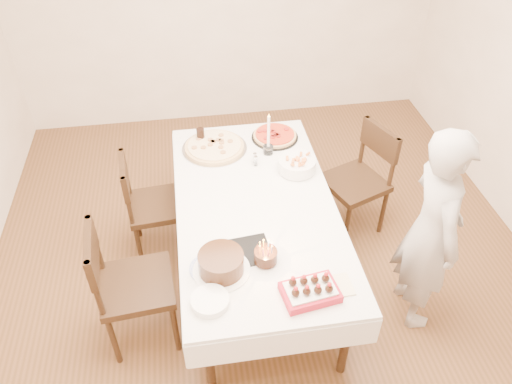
{
  "coord_description": "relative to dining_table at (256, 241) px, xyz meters",
  "views": [
    {
      "loc": [
        -0.5,
        -2.66,
        3.15
      ],
      "look_at": [
        -0.08,
        -0.0,
        0.87
      ],
      "focal_mm": 35.0,
      "sensor_mm": 36.0,
      "label": 1
    }
  ],
  "objects": [
    {
      "name": "floor",
      "position": [
        0.08,
        0.0,
        -0.38
      ],
      "size": [
        5.0,
        5.0,
        0.0
      ],
      "primitive_type": "plane",
      "color": "#54371C",
      "rests_on": "ground"
    },
    {
      "name": "wall_back",
      "position": [
        0.08,
        2.5,
        0.98
      ],
      "size": [
        4.5,
        0.04,
        2.7
      ],
      "primitive_type": "cube",
      "color": "#F5E3CE",
      "rests_on": "floor"
    },
    {
      "name": "dining_table",
      "position": [
        0.0,
        0.0,
        0.0
      ],
      "size": [
        1.81,
        2.4,
        0.75
      ],
      "primitive_type": "cube",
      "rotation": [
        0.0,
        0.0,
        0.36
      ],
      "color": "white",
      "rests_on": "floor"
    },
    {
      "name": "chair_right_savory",
      "position": [
        0.9,
        0.43,
        0.12
      ],
      "size": [
        0.65,
        0.65,
        0.99
      ],
      "primitive_type": null,
      "rotation": [
        0.0,
        0.0,
        0.37
      ],
      "color": "black",
      "rests_on": "floor"
    },
    {
      "name": "chair_left_savory",
      "position": [
        -0.74,
        0.42,
        0.1
      ],
      "size": [
        0.53,
        0.53,
        0.95
      ],
      "primitive_type": null,
      "rotation": [
        0.0,
        0.0,
        3.23
      ],
      "color": "black",
      "rests_on": "floor"
    },
    {
      "name": "chair_left_dessert",
      "position": [
        -0.87,
        -0.42,
        0.14
      ],
      "size": [
        0.57,
        0.57,
        1.03
      ],
      "primitive_type": null,
      "rotation": [
        0.0,
        0.0,
        3.23
      ],
      "color": "black",
      "rests_on": "floor"
    },
    {
      "name": "person",
      "position": [
        1.1,
        -0.5,
        0.43
      ],
      "size": [
        0.4,
        0.6,
        1.6
      ],
      "primitive_type": "imported",
      "rotation": [
        0.0,
        0.0,
        1.54
      ],
      "color": "#B9B3AE",
      "rests_on": "floor"
    },
    {
      "name": "pizza_white",
      "position": [
        -0.23,
        0.74,
        0.4
      ],
      "size": [
        0.7,
        0.7,
        0.04
      ],
      "primitive_type": "cylinder",
      "rotation": [
        0.0,
        0.0,
        0.37
      ],
      "color": "beige",
      "rests_on": "dining_table"
    },
    {
      "name": "pizza_pepperoni",
      "position": [
        0.29,
        0.83,
        0.4
      ],
      "size": [
        0.49,
        0.49,
        0.04
      ],
      "primitive_type": "cylinder",
      "rotation": [
        0.0,
        0.0,
        0.28
      ],
      "color": "red",
      "rests_on": "dining_table"
    },
    {
      "name": "red_placemat",
      "position": [
        0.41,
        0.46,
        0.38
      ],
      "size": [
        0.27,
        0.27,
        0.01
      ],
      "primitive_type": "cube",
      "rotation": [
        0.0,
        0.0,
        -0.33
      ],
      "color": "#B21E1E",
      "rests_on": "dining_table"
    },
    {
      "name": "pasta_bowl",
      "position": [
        0.38,
        0.35,
        0.43
      ],
      "size": [
        0.3,
        0.3,
        0.09
      ],
      "primitive_type": "cylinder",
      "rotation": [
        0.0,
        0.0,
        -0.03
      ],
      "color": "white",
      "rests_on": "dining_table"
    },
    {
      "name": "taper_candle",
      "position": [
        0.2,
        0.61,
        0.56
      ],
      "size": [
        0.11,
        0.11,
        0.37
      ],
      "primitive_type": "cylinder",
      "rotation": [
        0.0,
        0.0,
        0.43
      ],
      "color": "white",
      "rests_on": "dining_table"
    },
    {
      "name": "shaker_pair",
      "position": [
        0.07,
        0.46,
        0.42
      ],
      "size": [
        0.09,
        0.09,
        0.09
      ],
      "primitive_type": null,
      "rotation": [
        0.0,
        0.0,
        0.17
      ],
      "color": "white",
      "rests_on": "dining_table"
    },
    {
      "name": "cola_glass",
      "position": [
        -0.34,
        0.87,
        0.44
      ],
      "size": [
        0.07,
        0.07,
        0.12
      ],
      "primitive_type": "cylinder",
      "rotation": [
        0.0,
        0.0,
        -0.0
      ],
      "color": "black",
      "rests_on": "dining_table"
    },
    {
      "name": "layer_cake",
      "position": [
        -0.31,
        -0.58,
        0.45
      ],
      "size": [
        0.48,
        0.48,
        0.14
      ],
      "primitive_type": "cylinder",
      "rotation": [
        0.0,
        0.0,
        -0.41
      ],
      "color": "#391E0E",
      "rests_on": "dining_table"
    },
    {
      "name": "cake_board",
      "position": [
        -0.11,
        -0.44,
        0.38
      ],
      "size": [
        0.29,
        0.29,
        0.01
      ],
      "primitive_type": "cube",
      "rotation": [
        0.0,
        0.0,
        0.1
      ],
      "color": "black",
      "rests_on": "dining_table"
    },
    {
      "name": "birthday_cake",
      "position": [
        -0.02,
        -0.55,
        0.46
      ],
      "size": [
        0.19,
        0.19,
        0.15
      ],
      "primitive_type": "cylinder",
      "rotation": [
        0.0,
        0.0,
        -0.4
      ],
      "color": "#35170E",
      "rests_on": "dining_table"
    },
    {
      "name": "strawberry_box",
      "position": [
        0.19,
        -0.85,
        0.42
      ],
      "size": [
        0.36,
        0.27,
        0.08
      ],
      "primitive_type": null,
      "rotation": [
        0.0,
        0.0,
        0.15
      ],
      "color": "maroon",
      "rests_on": "dining_table"
    },
    {
      "name": "box_lid",
      "position": [
        0.33,
        -0.82,
        0.38
      ],
      "size": [
        0.27,
        0.18,
        0.02
      ],
      "primitive_type": "cube",
      "rotation": [
        0.0,
        0.0,
        0.04
      ],
      "color": "beige",
      "rests_on": "dining_table"
    },
    {
      "name": "plate_stack",
      "position": [
        -0.4,
        -0.82,
        0.4
      ],
      "size": [
        0.25,
        0.25,
        0.05
      ],
      "primitive_type": "cylinder",
      "rotation": [
        0.0,
        0.0,
        0.09
      ],
      "color": "white",
      "rests_on": "dining_table"
    },
    {
      "name": "china_plate",
      "position": [
        -0.38,
        -0.55,
        0.38
      ],
      "size": [
        0.34,
        0.34,
        0.01
      ],
      "primitive_type": "cylinder",
      "rotation": [
        0.0,
        0.0,
        -0.39
      ],
      "color": "white",
      "rests_on": "dining_table"
    }
  ]
}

